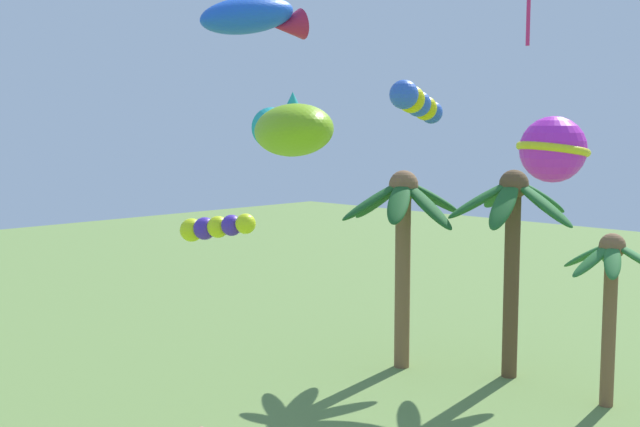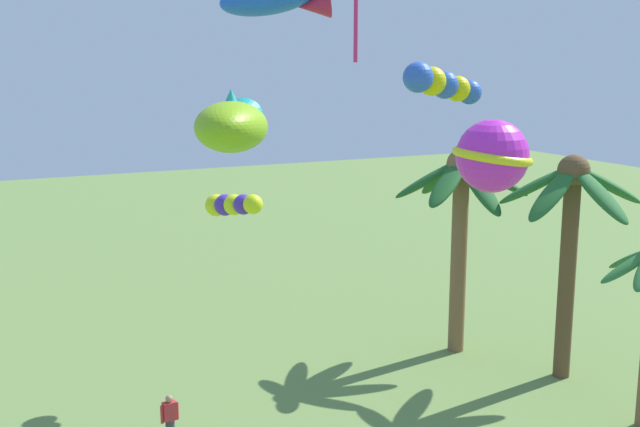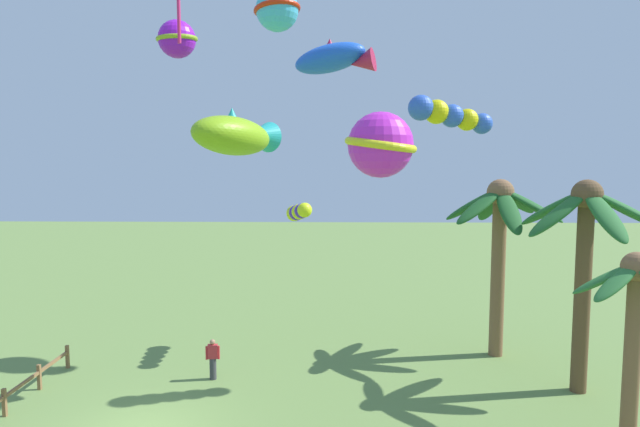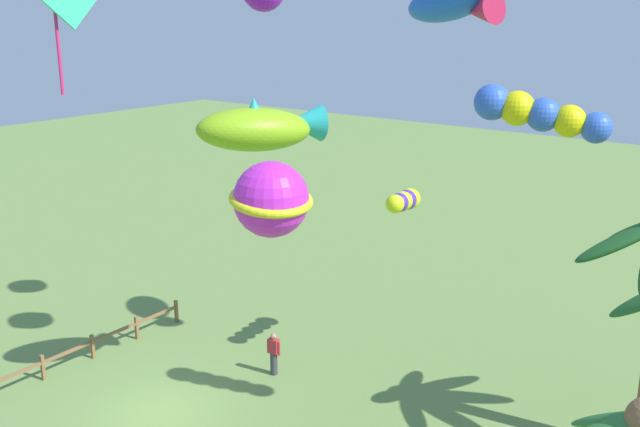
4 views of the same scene
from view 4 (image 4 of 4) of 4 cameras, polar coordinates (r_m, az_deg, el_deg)
name	(u,v)px [view 4 (image 4 of 4)]	position (r m, az deg, el deg)	size (l,w,h in m)	color
ground_plane	(159,412)	(25.09, -12.57, -14.98)	(120.00, 120.00, 0.00)	olive
rail_fence	(43,365)	(27.88, -20.97, -11.05)	(12.59, 0.12, 0.95)	brown
spectator_0	(274,353)	(26.42, -3.66, -10.92)	(0.28, 0.55, 1.59)	#38383D
kite_fish_1	(452,3)	(23.67, 10.34, 15.98)	(2.49, 3.88, 1.67)	blue
kite_tube_2	(536,113)	(19.14, 16.65, 7.57)	(1.60, 3.29, 1.37)	blue
kite_fish_3	(262,128)	(21.47, -4.59, 6.73)	(4.16, 3.21, 1.67)	#80B619
kite_ball_5	(271,199)	(15.29, -3.87, 1.11)	(2.29, 2.30, 1.62)	#CA27C6
kite_tube_7	(404,201)	(25.37, 6.60, 1.00)	(2.68, 1.26, 1.01)	#D6EB1A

